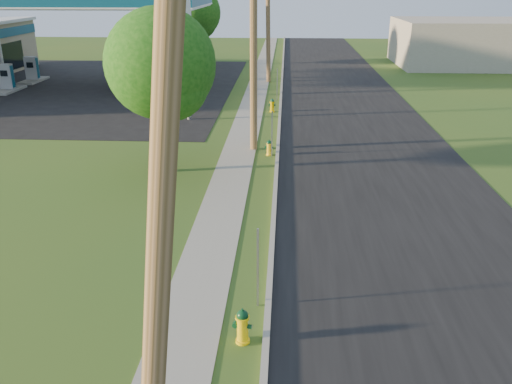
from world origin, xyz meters
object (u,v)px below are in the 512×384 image
utility_pole_near (161,198)px  fuel_pump_nw (7,81)px  fuel_pump_ne (135,82)px  tree_lot (196,15)px  fuel_pump_se (149,73)px  hydrant_near (243,326)px  utility_pole_far (268,16)px  hydrant_mid (269,148)px  utility_pole_mid (254,37)px  fuel_pump_sw (32,72)px  tree_verge (163,69)px  car_silver (144,76)px  price_pylon (185,17)px  hydrant_far (272,105)px

utility_pole_near → fuel_pump_nw: utility_pole_near is taller
fuel_pump_ne → tree_lot: bearing=80.7°
fuel_pump_se → hydrant_near: bearing=-73.1°
utility_pole_far → hydrant_mid: 19.42m
hydrant_near → hydrant_mid: size_ratio=1.16×
hydrant_near → hydrant_mid: (0.12, 13.32, -0.05)m
hydrant_near → utility_pole_mid: bearing=92.4°
fuel_pump_sw → hydrant_mid: bearing=-43.8°
utility_pole_near → fuel_pump_se: size_ratio=2.96×
fuel_pump_ne → hydrant_mid: size_ratio=4.53×
utility_pole_mid → hydrant_near: size_ratio=11.98×
tree_verge → car_silver: (-5.68, 18.72, -3.34)m
fuel_pump_ne → price_pylon: 10.17m
fuel_pump_nw → tree_lot: tree_lot is taller
tree_verge → fuel_pump_sw: bearing=125.8°
utility_pole_near → utility_pole_mid: 18.00m
tree_verge → hydrant_mid: (3.95, 2.44, -3.75)m
fuel_pump_sw → hydrant_mid: 25.82m
utility_pole_near → fuel_pump_se: (-8.90, 35.00, -4.08)m
utility_pole_near → fuel_pump_nw: bearing=120.0°
price_pylon → fuel_pump_sw: bearing=140.6°
utility_pole_far → tree_verge: bearing=-98.6°
fuel_pump_ne → fuel_pump_se: bearing=90.0°
utility_pole_near → hydrant_mid: (0.73, 17.12, -4.46)m
utility_pole_near → fuel_pump_ne: size_ratio=2.96×
price_pylon → tree_verge: size_ratio=1.08×
utility_pole_far → car_silver: bearing=-163.7°
price_pylon → utility_pole_far: bearing=72.7°
utility_pole_far → fuel_pump_se: size_ratio=2.97×
fuel_pump_se → hydrant_far: size_ratio=4.01×
utility_pole_far → hydrant_far: utility_pole_far is taller
tree_lot → hydrant_mid: tree_lot is taller
utility_pole_near → price_pylon: size_ratio=1.38×
utility_pole_near → car_silver: 34.80m
fuel_pump_nw → price_pylon: (14.00, -7.50, 4.71)m
utility_pole_far → car_silver: size_ratio=2.15×
tree_lot → hydrant_near: bearing=-79.9°
fuel_pump_nw → car_silver: bearing=14.9°
utility_pole_mid → utility_pole_far: bearing=90.0°
hydrant_near → hydrant_mid: hydrant_near is taller
utility_pole_far → hydrant_far: bearing=-86.5°
hydrant_near → hydrant_far: hydrant_near is taller
utility_pole_near → utility_pole_mid: bearing=90.0°
utility_pole_mid → hydrant_far: utility_pole_mid is taller
fuel_pump_se → hydrant_mid: size_ratio=4.53×
utility_pole_far → utility_pole_mid: bearing=-90.0°
utility_pole_mid → car_silver: size_ratio=2.22×
utility_pole_far → fuel_pump_se: (-8.90, -1.00, -4.08)m
utility_pole_far → hydrant_far: (0.63, -10.33, -4.41)m
utility_pole_mid → hydrant_mid: utility_pole_mid is taller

